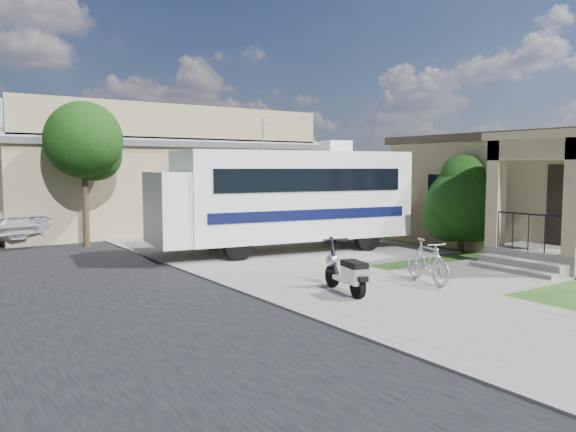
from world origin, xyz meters
TOP-DOWN VIEW (x-y plane):
  - ground at (0.00, 0.00)m, footprint 120.00×120.00m
  - sidewalk_slab at (-1.00, 10.00)m, footprint 4.00×80.00m
  - driveway_slab at (1.50, 4.50)m, footprint 7.00×6.00m
  - walk_slab at (3.00, -1.00)m, footprint 4.00×3.00m
  - house at (8.88, 1.43)m, footprint 9.47×7.80m
  - warehouse at (0.00, 13.97)m, footprint 12.50×8.40m
  - street_tree_a at (-3.70, 9.05)m, footprint 2.44×2.40m
  - street_tree_b at (-3.70, 19.05)m, footprint 2.44×2.40m
  - street_tree_c at (-3.70, 28.05)m, footprint 2.44×2.40m
  - motorhome at (0.81, 4.62)m, footprint 7.90×3.41m
  - shrub at (5.26, 1.75)m, footprint 2.37×2.26m
  - scooter at (-1.38, -0.86)m, footprint 0.69×1.58m
  - bicycle at (0.70, -1.03)m, footprint 0.82×1.62m
  - garden_hose at (3.77, -0.26)m, footprint 0.36×0.36m

SIDE VIEW (x-z plane):
  - ground at x=0.00m, z-range 0.00..0.00m
  - driveway_slab at x=1.50m, z-range 0.00..0.05m
  - walk_slab at x=3.00m, z-range 0.00..0.05m
  - sidewalk_slab at x=-1.00m, z-range 0.00..0.06m
  - garden_hose at x=3.77m, z-range 0.00..0.16m
  - scooter at x=-1.38m, z-range -0.05..0.99m
  - bicycle at x=0.70m, z-range 0.00..0.94m
  - shrub at x=5.26m, z-range 0.03..2.94m
  - motorhome at x=0.81m, z-range -0.28..3.64m
  - house at x=8.88m, z-range 0.00..3.55m
  - warehouse at x=0.00m, z-range -0.53..4.51m
  - street_tree_c at x=-3.70m, z-range 0.89..5.32m
  - street_tree_a at x=-3.70m, z-range 0.96..5.54m
  - street_tree_b at x=-3.70m, z-range 1.03..5.76m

